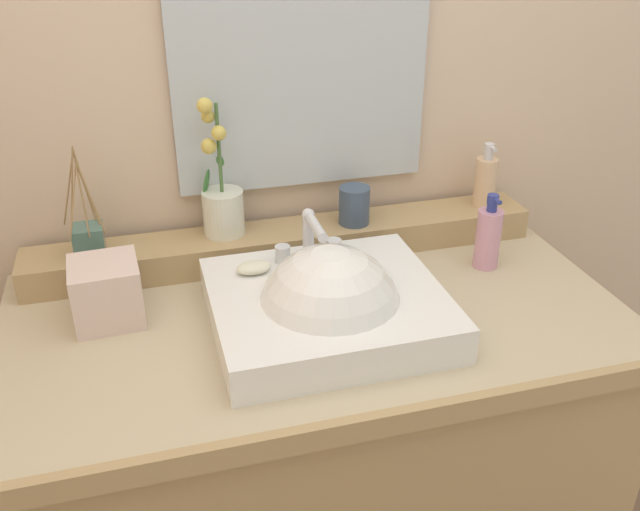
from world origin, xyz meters
The scene contains 12 objects.
wall_back centered at (0.00, 0.44, 1.32)m, with size 2.87×0.20×2.63m, color beige.
vanity_cabinet centered at (0.00, 0.00, 0.44)m, with size 1.24×0.67×0.89m.
back_ledge centered at (0.00, 0.25, 0.92)m, with size 1.17×0.13×0.07m, color tan.
sink_basin centered at (0.01, -0.06, 0.92)m, with size 0.44×0.40×0.29m.
soap_bar centered at (-0.11, 0.06, 0.97)m, with size 0.07×0.04×0.02m, color beige.
potted_plant centered at (-0.14, 0.27, 1.04)m, with size 0.09×0.12×0.31m.
soap_dispenser centered at (0.49, 0.26, 1.02)m, with size 0.05×0.06×0.16m.
tumbler_cup centered at (0.16, 0.24, 1.00)m, with size 0.07×0.07×0.09m, color #3C4C61.
reed_diffuser centered at (-0.43, 0.24, 0.99)m, with size 0.09×0.10×0.24m.
lotion_bottle centered at (0.42, 0.08, 0.96)m, with size 0.06×0.06×0.17m.
tissue_box centered at (-0.40, 0.09, 0.95)m, with size 0.13×0.13×0.12m, color beige.
mirror centered at (0.06, 0.32, 1.27)m, with size 0.57×0.02×0.47m, color silver.
Camera 1 is at (-0.31, -1.14, 1.64)m, focal length 38.74 mm.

